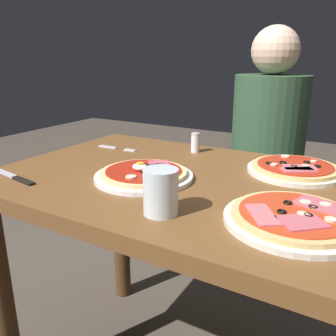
{
  "coord_description": "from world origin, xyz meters",
  "views": [
    {
      "loc": [
        0.37,
        -0.82,
        1.05
      ],
      "look_at": [
        -0.08,
        -0.03,
        0.77
      ],
      "focal_mm": 37.92,
      "sensor_mm": 36.0,
      "label": 1
    }
  ],
  "objects_px": {
    "pizza_across_right": "(295,169)",
    "knife": "(16,178)",
    "water_glass_far": "(161,195)",
    "diner_person": "(265,169)",
    "salt_shaker": "(195,143)",
    "fork": "(114,148)",
    "pizza_across_left": "(294,218)",
    "pizza_foreground": "(144,174)",
    "dining_table": "(200,224)"
  },
  "relations": [
    {
      "from": "knife",
      "to": "pizza_foreground",
      "type": "bearing_deg",
      "value": 30.14
    },
    {
      "from": "water_glass_far",
      "to": "salt_shaker",
      "type": "relative_size",
      "value": 1.46
    },
    {
      "from": "pizza_across_left",
      "to": "pizza_across_right",
      "type": "relative_size",
      "value": 1.05
    },
    {
      "from": "pizza_across_right",
      "to": "pizza_foreground",
      "type": "bearing_deg",
      "value": -143.06
    },
    {
      "from": "water_glass_far",
      "to": "dining_table",
      "type": "bearing_deg",
      "value": 93.73
    },
    {
      "from": "pizza_foreground",
      "to": "pizza_across_left",
      "type": "bearing_deg",
      "value": -10.51
    },
    {
      "from": "water_glass_far",
      "to": "knife",
      "type": "height_order",
      "value": "water_glass_far"
    },
    {
      "from": "pizza_across_left",
      "to": "water_glass_far",
      "type": "xyz_separation_m",
      "value": [
        -0.25,
        -0.09,
        0.03
      ]
    },
    {
      "from": "pizza_foreground",
      "to": "salt_shaker",
      "type": "height_order",
      "value": "salt_shaker"
    },
    {
      "from": "water_glass_far",
      "to": "salt_shaker",
      "type": "height_order",
      "value": "water_glass_far"
    },
    {
      "from": "diner_person",
      "to": "dining_table",
      "type": "bearing_deg",
      "value": 91.69
    },
    {
      "from": "fork",
      "to": "knife",
      "type": "relative_size",
      "value": 0.81
    },
    {
      "from": "water_glass_far",
      "to": "knife",
      "type": "bearing_deg",
      "value": -179.03
    },
    {
      "from": "water_glass_far",
      "to": "diner_person",
      "type": "bearing_deg",
      "value": 92.18
    },
    {
      "from": "water_glass_far",
      "to": "pizza_across_right",
      "type": "bearing_deg",
      "value": 66.25
    },
    {
      "from": "dining_table",
      "to": "pizza_foreground",
      "type": "bearing_deg",
      "value": -154.17
    },
    {
      "from": "diner_person",
      "to": "pizza_across_left",
      "type": "bearing_deg",
      "value": 107.97
    },
    {
      "from": "fork",
      "to": "knife",
      "type": "height_order",
      "value": "knife"
    },
    {
      "from": "dining_table",
      "to": "salt_shaker",
      "type": "relative_size",
      "value": 17.16
    },
    {
      "from": "salt_shaker",
      "to": "water_glass_far",
      "type": "bearing_deg",
      "value": -72.01
    },
    {
      "from": "water_glass_far",
      "to": "salt_shaker",
      "type": "xyz_separation_m",
      "value": [
        -0.16,
        0.49,
        -0.01
      ]
    },
    {
      "from": "knife",
      "to": "salt_shaker",
      "type": "xyz_separation_m",
      "value": [
        0.3,
        0.5,
        0.03
      ]
    },
    {
      "from": "fork",
      "to": "diner_person",
      "type": "bearing_deg",
      "value": 56.39
    },
    {
      "from": "pizza_across_left",
      "to": "fork",
      "type": "distance_m",
      "value": 0.75
    },
    {
      "from": "pizza_across_left",
      "to": "knife",
      "type": "relative_size",
      "value": 1.41
    },
    {
      "from": "fork",
      "to": "knife",
      "type": "distance_m",
      "value": 0.4
    },
    {
      "from": "salt_shaker",
      "to": "knife",
      "type": "bearing_deg",
      "value": -120.75
    },
    {
      "from": "dining_table",
      "to": "pizza_across_left",
      "type": "bearing_deg",
      "value": -28.16
    },
    {
      "from": "pizza_across_right",
      "to": "salt_shaker",
      "type": "distance_m",
      "value": 0.35
    },
    {
      "from": "fork",
      "to": "pizza_across_left",
      "type": "bearing_deg",
      "value": -23.47
    },
    {
      "from": "pizza_across_left",
      "to": "diner_person",
      "type": "height_order",
      "value": "diner_person"
    },
    {
      "from": "water_glass_far",
      "to": "fork",
      "type": "relative_size",
      "value": 0.62
    },
    {
      "from": "knife",
      "to": "water_glass_far",
      "type": "bearing_deg",
      "value": 0.97
    },
    {
      "from": "pizza_across_right",
      "to": "dining_table",
      "type": "bearing_deg",
      "value": -136.84
    },
    {
      "from": "pizza_across_right",
      "to": "knife",
      "type": "relative_size",
      "value": 1.34
    },
    {
      "from": "pizza_foreground",
      "to": "salt_shaker",
      "type": "xyz_separation_m",
      "value": [
        -0.0,
        0.32,
        0.02
      ]
    },
    {
      "from": "pizza_across_right",
      "to": "water_glass_far",
      "type": "xyz_separation_m",
      "value": [
        -0.19,
        -0.42,
        0.03
      ]
    },
    {
      "from": "pizza_foreground",
      "to": "pizza_across_left",
      "type": "relative_size",
      "value": 0.97
    },
    {
      "from": "pizza_foreground",
      "to": "fork",
      "type": "height_order",
      "value": "pizza_foreground"
    },
    {
      "from": "pizza_across_left",
      "to": "knife",
      "type": "bearing_deg",
      "value": -172.04
    },
    {
      "from": "pizza_across_right",
      "to": "fork",
      "type": "distance_m",
      "value": 0.62
    },
    {
      "from": "knife",
      "to": "diner_person",
      "type": "xyz_separation_m",
      "value": [
        0.42,
        0.99,
        -0.18
      ]
    },
    {
      "from": "fork",
      "to": "salt_shaker",
      "type": "relative_size",
      "value": 2.35
    },
    {
      "from": "pizza_foreground",
      "to": "pizza_across_right",
      "type": "height_order",
      "value": "pizza_foreground"
    },
    {
      "from": "pizza_foreground",
      "to": "water_glass_far",
      "type": "distance_m",
      "value": 0.23
    },
    {
      "from": "water_glass_far",
      "to": "diner_person",
      "type": "relative_size",
      "value": 0.08
    },
    {
      "from": "salt_shaker",
      "to": "diner_person",
      "type": "relative_size",
      "value": 0.06
    },
    {
      "from": "dining_table",
      "to": "pizza_across_right",
      "type": "distance_m",
      "value": 0.31
    },
    {
      "from": "pizza_across_left",
      "to": "fork",
      "type": "relative_size",
      "value": 1.75
    },
    {
      "from": "pizza_foreground",
      "to": "knife",
      "type": "bearing_deg",
      "value": -149.86
    }
  ]
}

